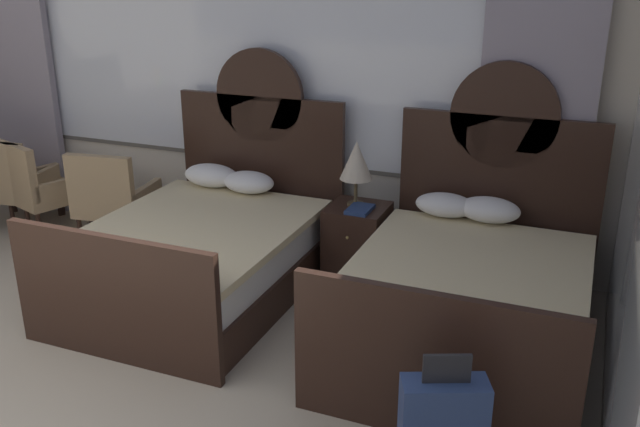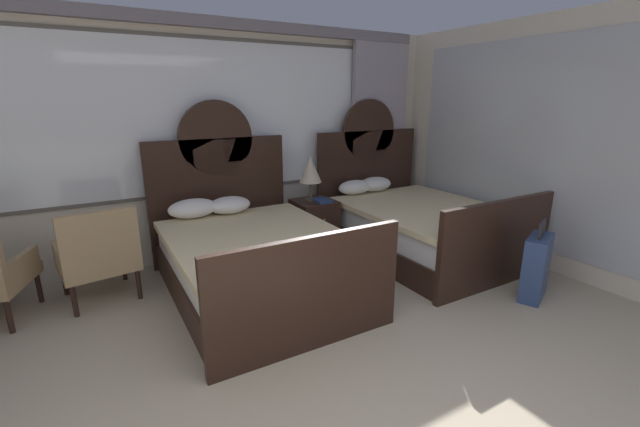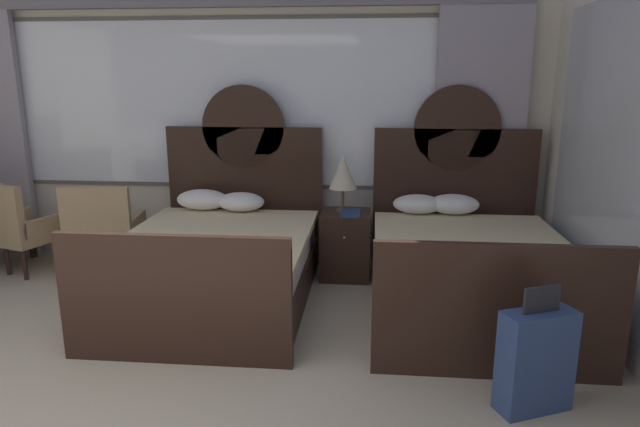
{
  "view_description": "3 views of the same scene",
  "coord_description": "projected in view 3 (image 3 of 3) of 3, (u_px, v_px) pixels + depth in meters",
  "views": [
    {
      "loc": [
        3.02,
        -1.66,
        2.55
      ],
      "look_at": [
        1.19,
        2.81,
        0.76
      ],
      "focal_mm": 38.74,
      "sensor_mm": 36.0,
      "label": 1
    },
    {
      "loc": [
        -1.06,
        -0.84,
        1.86
      ],
      "look_at": [
        0.9,
        2.54,
        0.74
      ],
      "focal_mm": 22.93,
      "sensor_mm": 36.0,
      "label": 2
    },
    {
      "loc": [
        1.53,
        -1.78,
        1.9
      ],
      "look_at": [
        1.15,
        2.27,
        0.9
      ],
      "focal_mm": 31.11,
      "sensor_mm": 36.0,
      "label": 3
    }
  ],
  "objects": [
    {
      "name": "book_on_nightstand",
      "position": [
        350.0,
        213.0,
        5.2
      ],
      "size": [
        0.18,
        0.26,
        0.03
      ],
      "color": "navy",
      "rests_on": "nightstand_between_beds"
    },
    {
      "name": "wall_back_window",
      "position": [
        224.0,
        124.0,
        5.73
      ],
      "size": [
        6.54,
        0.22,
        2.7
      ],
      "color": "beige",
      "rests_on": "ground_plane"
    },
    {
      "name": "table_lamp_on_nightstand",
      "position": [
        343.0,
        173.0,
        5.24
      ],
      "size": [
        0.27,
        0.27,
        0.54
      ],
      "color": "brown",
      "rests_on": "nightstand_between_beds"
    },
    {
      "name": "suitcase_on_floor",
      "position": [
        536.0,
        360.0,
        3.2
      ],
      "size": [
        0.47,
        0.34,
        0.77
      ],
      "color": "navy",
      "rests_on": "ground_plane"
    },
    {
      "name": "nightstand_between_beds",
      "position": [
        345.0,
        244.0,
        5.38
      ],
      "size": [
        0.47,
        0.5,
        0.65
      ],
      "color": "black",
      "rests_on": "ground_plane"
    },
    {
      "name": "armchair_by_window_left",
      "position": [
        104.0,
        228.0,
        5.42
      ],
      "size": [
        0.73,
        0.73,
        0.91
      ],
      "color": "tan",
      "rests_on": "ground_plane"
    },
    {
      "name": "bed_near_window",
      "position": [
        220.0,
        259.0,
        4.82
      ],
      "size": [
        1.59,
        2.22,
        1.83
      ],
      "color": "black",
      "rests_on": "ground_plane"
    },
    {
      "name": "armchair_by_window_centre",
      "position": [
        18.0,
        226.0,
        5.51
      ],
      "size": [
        0.81,
        0.81,
        0.91
      ],
      "color": "tan",
      "rests_on": "ground_plane"
    },
    {
      "name": "bed_near_mirror",
      "position": [
        467.0,
        266.0,
        4.62
      ],
      "size": [
        1.59,
        2.22,
        1.83
      ],
      "color": "black",
      "rests_on": "ground_plane"
    }
  ]
}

